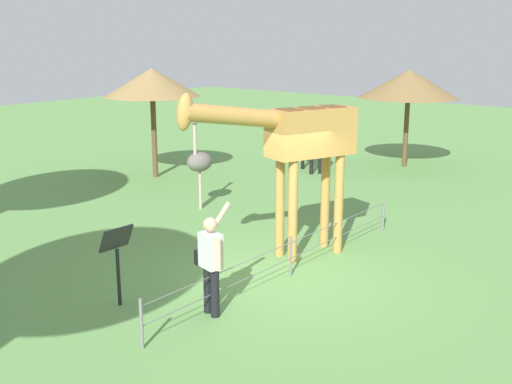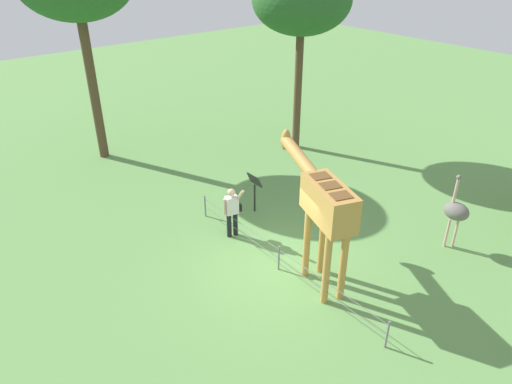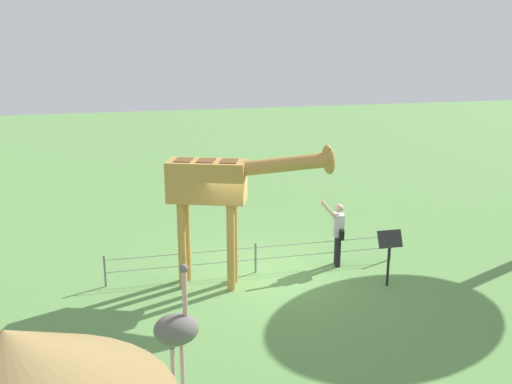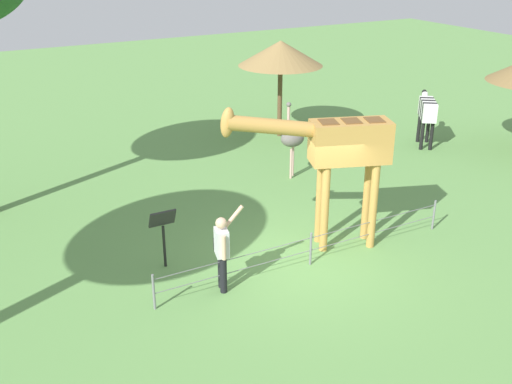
% 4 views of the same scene
% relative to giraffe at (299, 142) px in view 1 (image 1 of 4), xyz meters
% --- Properties ---
extents(ground_plane, '(60.00, 60.00, 0.00)m').
position_rel_giraffe_xyz_m(ground_plane, '(0.92, 0.27, -2.29)').
color(ground_plane, '#60934C').
extents(giraffe, '(3.60, 1.69, 3.33)m').
position_rel_giraffe_xyz_m(giraffe, '(0.00, 0.00, 0.00)').
color(giraffe, '#BC8942').
rests_on(giraffe, ground_plane).
extents(visitor, '(0.68, 0.59, 1.73)m').
position_rel_giraffe_xyz_m(visitor, '(2.99, 0.50, -1.39)').
color(visitor, black).
rests_on(visitor, ground_plane).
extents(zebra, '(1.29, 1.65, 1.66)m').
position_rel_giraffe_xyz_m(zebra, '(-6.80, -4.32, -1.13)').
color(zebra, black).
rests_on(zebra, ground_plane).
extents(ostrich, '(0.70, 0.56, 2.25)m').
position_rel_giraffe_xyz_m(ostrich, '(-1.38, -3.98, -1.11)').
color(ostrich, '#CC9E93').
rests_on(ostrich, ground_plane).
extents(shade_hut_near, '(2.85, 2.85, 3.29)m').
position_rel_giraffe_xyz_m(shade_hut_near, '(-3.07, -7.52, 0.57)').
color(shade_hut_near, brown).
rests_on(shade_hut_near, ground_plane).
extents(shade_hut_far, '(3.16, 3.16, 3.17)m').
position_rel_giraffe_xyz_m(shade_hut_far, '(-9.34, -2.30, 0.42)').
color(shade_hut_far, brown).
rests_on(shade_hut_far, ground_plane).
extents(info_sign, '(0.56, 0.21, 1.32)m').
position_rel_giraffe_xyz_m(info_sign, '(3.68, -0.89, -1.34)').
color(info_sign, black).
rests_on(info_sign, ground_plane).
extents(wire_fence, '(7.05, 0.05, 0.75)m').
position_rel_giraffe_xyz_m(wire_fence, '(0.92, 0.52, -1.88)').
color(wire_fence, slate).
rests_on(wire_fence, ground_plane).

